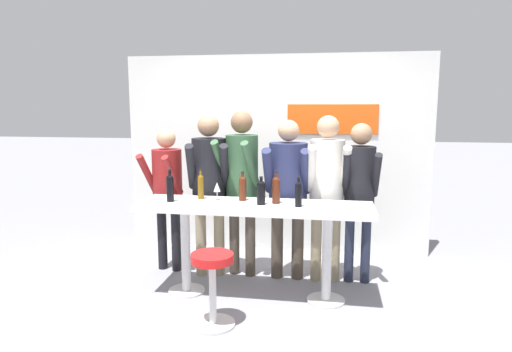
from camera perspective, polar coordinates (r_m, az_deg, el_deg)
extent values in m
plane|color=gray|center=(4.59, -0.18, -14.83)|extent=(40.00, 40.00, 0.00)
cube|color=silver|center=(5.78, 2.41, 2.76)|extent=(3.82, 0.10, 2.46)
cube|color=#DB5114|center=(5.64, 9.52, 7.01)|extent=(1.09, 0.02, 0.36)
cube|color=white|center=(4.31, -0.19, -3.86)|extent=(2.22, 0.58, 0.06)
cylinder|color=silver|center=(4.59, -8.78, -8.85)|extent=(0.09, 0.09, 0.87)
cylinder|color=silver|center=(4.74, -8.65, -13.98)|extent=(0.36, 0.36, 0.02)
cylinder|color=silver|center=(4.37, 8.86, -9.76)|extent=(0.09, 0.09, 0.87)
cylinder|color=silver|center=(4.53, 8.72, -15.10)|extent=(0.36, 0.36, 0.02)
cylinder|color=silver|center=(4.07, -5.37, -17.93)|extent=(0.37, 0.37, 0.02)
cylinder|color=silver|center=(3.95, -5.43, -14.11)|extent=(0.06, 0.06, 0.57)
cylinder|color=red|center=(3.84, -5.50, -10.16)|extent=(0.36, 0.36, 0.07)
cylinder|color=black|center=(5.30, -11.65, -7.35)|extent=(0.10, 0.10, 0.76)
cylinder|color=black|center=(5.21, -9.97, -7.57)|extent=(0.10, 0.10, 0.76)
cylinder|color=maroon|center=(5.11, -11.03, -0.08)|extent=(0.38, 0.38, 0.60)
sphere|color=tan|center=(5.06, -11.18, 4.63)|extent=(0.21, 0.21, 0.21)
cylinder|color=maroon|center=(5.06, -13.40, 0.25)|extent=(0.14, 0.37, 0.46)
cylinder|color=maroon|center=(4.90, -10.39, 0.07)|extent=(0.14, 0.37, 0.46)
cylinder|color=gray|center=(5.05, -6.90, -7.61)|extent=(0.12, 0.12, 0.84)
cylinder|color=gray|center=(5.04, -4.62, -7.61)|extent=(0.12, 0.12, 0.84)
cylinder|color=black|center=(4.89, -5.90, 0.85)|extent=(0.43, 0.43, 0.66)
sphere|color=#9E7556|center=(4.84, -5.99, 6.26)|extent=(0.23, 0.23, 0.23)
cylinder|color=black|center=(4.73, -8.11, 1.13)|extent=(0.16, 0.40, 0.51)
cylinder|color=black|center=(4.71, -3.95, 1.16)|extent=(0.16, 0.40, 0.51)
cylinder|color=#473D33|center=(5.05, -2.72, -7.45)|extent=(0.11, 0.11, 0.86)
cylinder|color=#473D33|center=(4.98, -0.72, -7.68)|extent=(0.11, 0.11, 0.86)
cylinder|color=#335638|center=(4.85, -1.77, 1.16)|extent=(0.40, 0.40, 0.68)
sphere|color=brown|center=(4.81, -1.80, 6.74)|extent=(0.23, 0.23, 0.23)
cylinder|color=#335638|center=(4.76, -4.34, 1.58)|extent=(0.16, 0.41, 0.52)
cylinder|color=#335638|center=(4.63, -0.69, 1.40)|extent=(0.16, 0.41, 0.52)
cylinder|color=#473D33|center=(4.94, 2.66, -8.06)|extent=(0.13, 0.13, 0.81)
cylinder|color=#473D33|center=(4.93, 5.23, -8.15)|extent=(0.13, 0.13, 0.81)
cylinder|color=#23284C|center=(4.77, 4.04, 0.29)|extent=(0.41, 0.41, 0.64)
sphere|color=tan|center=(4.73, 4.10, 5.69)|extent=(0.22, 0.22, 0.22)
cylinder|color=#23284C|center=(4.63, 1.54, 0.63)|extent=(0.10, 0.39, 0.50)
cylinder|color=#23284C|center=(4.60, 6.24, 0.52)|extent=(0.10, 0.39, 0.50)
cylinder|color=gray|center=(4.89, 7.54, -8.18)|extent=(0.11, 0.11, 0.84)
cylinder|color=gray|center=(4.90, 9.81, -8.19)|extent=(0.11, 0.11, 0.84)
cylinder|color=beige|center=(4.73, 8.88, 0.52)|extent=(0.38, 0.38, 0.66)
sphere|color=tan|center=(4.69, 9.02, 6.11)|extent=(0.23, 0.23, 0.23)
cylinder|color=beige|center=(4.56, 6.93, 0.85)|extent=(0.11, 0.40, 0.51)
cylinder|color=beige|center=(4.58, 11.10, 0.79)|extent=(0.11, 0.40, 0.51)
cylinder|color=#23283D|center=(4.92, 11.59, -8.41)|extent=(0.10, 0.10, 0.80)
cylinder|color=#23283D|center=(4.93, 13.56, -8.43)|extent=(0.10, 0.10, 0.80)
cylinder|color=black|center=(4.76, 12.86, -0.16)|extent=(0.31, 0.31, 0.63)
sphere|color=#9E7556|center=(4.72, 13.05, 5.14)|extent=(0.22, 0.22, 0.22)
cylinder|color=black|center=(4.60, 11.20, 0.14)|extent=(0.08, 0.37, 0.48)
cylinder|color=black|center=(4.62, 14.80, 0.06)|extent=(0.08, 0.37, 0.48)
cylinder|color=#4C1E0F|center=(4.30, 2.53, -2.03)|extent=(0.08, 0.08, 0.22)
sphere|color=#4C1E0F|center=(4.28, 2.54, -0.61)|extent=(0.08, 0.08, 0.08)
cylinder|color=#4C1E0F|center=(4.27, 2.55, -0.10)|extent=(0.03, 0.03, 0.08)
cylinder|color=black|center=(4.26, 2.55, 0.51)|extent=(0.03, 0.03, 0.02)
cylinder|color=black|center=(4.17, 5.33, -2.52)|extent=(0.06, 0.06, 0.20)
sphere|color=black|center=(4.15, 5.35, -1.18)|extent=(0.06, 0.06, 0.06)
cylinder|color=black|center=(4.15, 5.36, -0.70)|extent=(0.02, 0.02, 0.07)
cylinder|color=black|center=(4.14, 5.37, -0.13)|extent=(0.03, 0.03, 0.01)
cylinder|color=brown|center=(4.53, -6.91, -1.55)|extent=(0.06, 0.06, 0.21)
sphere|color=brown|center=(4.51, -6.94, -0.24)|extent=(0.06, 0.06, 0.06)
cylinder|color=brown|center=(4.51, -6.95, 0.22)|extent=(0.02, 0.02, 0.07)
cylinder|color=black|center=(4.50, -6.96, 0.78)|extent=(0.03, 0.03, 0.02)
cylinder|color=black|center=(4.45, -10.68, -1.75)|extent=(0.07, 0.07, 0.22)
sphere|color=black|center=(4.43, -10.72, -0.33)|extent=(0.07, 0.07, 0.07)
cylinder|color=black|center=(4.42, -10.74, 0.18)|extent=(0.03, 0.03, 0.08)
cylinder|color=black|center=(4.42, -10.76, 0.79)|extent=(0.03, 0.03, 0.02)
cylinder|color=black|center=(4.24, 0.64, -2.36)|extent=(0.08, 0.08, 0.19)
sphere|color=black|center=(4.23, 0.64, -1.12)|extent=(0.08, 0.08, 0.08)
cylinder|color=black|center=(4.22, 0.64, -0.68)|extent=(0.03, 0.03, 0.07)
cylinder|color=black|center=(4.21, 0.64, -0.15)|extent=(0.03, 0.03, 0.01)
cylinder|color=#4C1E0F|center=(4.42, -1.68, -1.81)|extent=(0.07, 0.07, 0.20)
sphere|color=#4C1E0F|center=(4.41, -1.69, -0.52)|extent=(0.07, 0.07, 0.07)
cylinder|color=#4C1E0F|center=(4.40, -1.69, -0.07)|extent=(0.03, 0.03, 0.07)
cylinder|color=black|center=(4.39, -1.69, 0.48)|extent=(0.03, 0.03, 0.01)
cylinder|color=silver|center=(4.47, -4.87, -2.99)|extent=(0.06, 0.06, 0.01)
cylinder|color=silver|center=(4.46, -4.88, -2.45)|extent=(0.01, 0.01, 0.08)
cone|color=silver|center=(4.45, -4.90, -1.36)|extent=(0.07, 0.07, 0.09)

